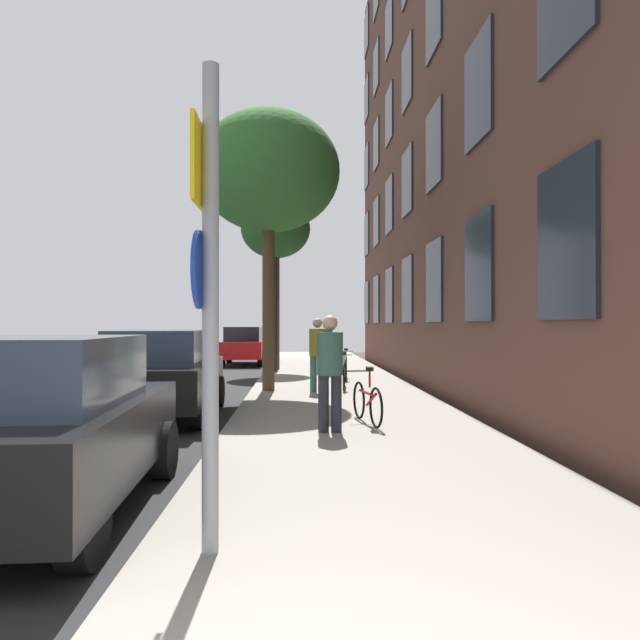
{
  "coord_description": "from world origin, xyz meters",
  "views": [
    {
      "loc": [
        0.17,
        -1.71,
        1.74
      ],
      "look_at": [
        0.56,
        9.17,
        1.82
      ],
      "focal_mm": 34.22,
      "sensor_mm": 36.0,
      "label": 1
    }
  ],
  "objects_px": {
    "bicycle_1": "(344,374)",
    "car_1": "(162,373)",
    "bicycle_0": "(367,401)",
    "pedestrian_2": "(327,344)",
    "car_0": "(43,425)",
    "bicycle_2": "(346,367)",
    "traffic_light": "(273,293)",
    "pedestrian_1": "(317,350)",
    "pedestrian_0": "(330,365)",
    "sign_post": "(207,280)",
    "tree_far": "(276,231)",
    "car_2": "(244,345)",
    "tree_near": "(269,173)"
  },
  "relations": [
    {
      "from": "tree_far",
      "to": "bicycle_0",
      "type": "height_order",
      "value": "tree_far"
    },
    {
      "from": "bicycle_2",
      "to": "pedestrian_0",
      "type": "distance_m",
      "value": 8.75
    },
    {
      "from": "bicycle_0",
      "to": "sign_post",
      "type": "bearing_deg",
      "value": -107.76
    },
    {
      "from": "bicycle_0",
      "to": "pedestrian_1",
      "type": "height_order",
      "value": "pedestrian_1"
    },
    {
      "from": "pedestrian_0",
      "to": "pedestrian_2",
      "type": "bearing_deg",
      "value": 87.59
    },
    {
      "from": "sign_post",
      "to": "tree_far",
      "type": "relative_size",
      "value": 0.56
    },
    {
      "from": "pedestrian_0",
      "to": "car_1",
      "type": "bearing_deg",
      "value": 143.02
    },
    {
      "from": "traffic_light",
      "to": "bicycle_1",
      "type": "xyz_separation_m",
      "value": [
        2.02,
        -5.64,
        -2.32
      ]
    },
    {
      "from": "tree_far",
      "to": "car_1",
      "type": "xyz_separation_m",
      "value": [
        -1.7,
        -10.79,
        -4.3
      ]
    },
    {
      "from": "sign_post",
      "to": "car_2",
      "type": "xyz_separation_m",
      "value": [
        -1.66,
        21.81,
        -1.21
      ]
    },
    {
      "from": "bicycle_2",
      "to": "car_2",
      "type": "xyz_separation_m",
      "value": [
        -3.72,
        8.36,
        0.36
      ]
    },
    {
      "from": "sign_post",
      "to": "bicycle_1",
      "type": "relative_size",
      "value": 2.07
    },
    {
      "from": "bicycle_0",
      "to": "pedestrian_1",
      "type": "relative_size",
      "value": 0.9
    },
    {
      "from": "sign_post",
      "to": "bicycle_0",
      "type": "xyz_separation_m",
      "value": [
        1.78,
        5.55,
        -1.57
      ]
    },
    {
      "from": "sign_post",
      "to": "bicycle_2",
      "type": "distance_m",
      "value": 13.7
    },
    {
      "from": "bicycle_1",
      "to": "pedestrian_1",
      "type": "height_order",
      "value": "pedestrian_1"
    },
    {
      "from": "bicycle_2",
      "to": "car_1",
      "type": "bearing_deg",
      "value": -121.41
    },
    {
      "from": "pedestrian_1",
      "to": "car_0",
      "type": "relative_size",
      "value": 0.44
    },
    {
      "from": "tree_near",
      "to": "pedestrian_2",
      "type": "distance_m",
      "value": 6.69
    },
    {
      "from": "car_1",
      "to": "traffic_light",
      "type": "bearing_deg",
      "value": 80.14
    },
    {
      "from": "bicycle_2",
      "to": "bicycle_1",
      "type": "bearing_deg",
      "value": -95.6
    },
    {
      "from": "pedestrian_2",
      "to": "car_0",
      "type": "distance_m",
      "value": 14.55
    },
    {
      "from": "pedestrian_0",
      "to": "pedestrian_2",
      "type": "distance_m",
      "value": 10.62
    },
    {
      "from": "pedestrian_2",
      "to": "car_0",
      "type": "height_order",
      "value": "pedestrian_2"
    },
    {
      "from": "car_1",
      "to": "pedestrian_2",
      "type": "bearing_deg",
      "value": 67.61
    },
    {
      "from": "sign_post",
      "to": "pedestrian_2",
      "type": "height_order",
      "value": "sign_post"
    },
    {
      "from": "car_1",
      "to": "car_2",
      "type": "bearing_deg",
      "value": 89.22
    },
    {
      "from": "pedestrian_0",
      "to": "sign_post",
      "type": "bearing_deg",
      "value": -103.3
    },
    {
      "from": "sign_post",
      "to": "tree_near",
      "type": "relative_size",
      "value": 0.51
    },
    {
      "from": "tree_far",
      "to": "sign_post",
      "type": "bearing_deg",
      "value": -89.46
    },
    {
      "from": "tree_near",
      "to": "traffic_light",
      "type": "bearing_deg",
      "value": 91.34
    },
    {
      "from": "bicycle_0",
      "to": "pedestrian_2",
      "type": "height_order",
      "value": "pedestrian_2"
    },
    {
      "from": "sign_post",
      "to": "pedestrian_2",
      "type": "relative_size",
      "value": 2.02
    },
    {
      "from": "pedestrian_0",
      "to": "bicycle_1",
      "type": "bearing_deg",
      "value": 83.69
    },
    {
      "from": "sign_post",
      "to": "bicycle_1",
      "type": "bearing_deg",
      "value": 80.59
    },
    {
      "from": "traffic_light",
      "to": "bicycle_1",
      "type": "height_order",
      "value": "traffic_light"
    },
    {
      "from": "tree_near",
      "to": "car_2",
      "type": "distance_m",
      "value": 12.25
    },
    {
      "from": "tree_far",
      "to": "pedestrian_2",
      "type": "height_order",
      "value": "tree_far"
    },
    {
      "from": "bicycle_1",
      "to": "bicycle_0",
      "type": "bearing_deg",
      "value": -90.27
    },
    {
      "from": "car_1",
      "to": "car_2",
      "type": "xyz_separation_m",
      "value": [
        0.2,
        14.79,
        -0.0
      ]
    },
    {
      "from": "bicycle_1",
      "to": "car_1",
      "type": "relative_size",
      "value": 0.38
    },
    {
      "from": "tree_far",
      "to": "car_0",
      "type": "bearing_deg",
      "value": -95.06
    },
    {
      "from": "bicycle_2",
      "to": "pedestrian_0",
      "type": "bearing_deg",
      "value": -96.1
    },
    {
      "from": "bicycle_1",
      "to": "pedestrian_1",
      "type": "distance_m",
      "value": 1.14
    },
    {
      "from": "car_0",
      "to": "car_1",
      "type": "distance_m",
      "value": 5.84
    },
    {
      "from": "tree_far",
      "to": "car_0",
      "type": "xyz_separation_m",
      "value": [
        -1.47,
        -16.62,
        -4.3
      ]
    },
    {
      "from": "sign_post",
      "to": "pedestrian_1",
      "type": "relative_size",
      "value": 1.97
    },
    {
      "from": "bicycle_2",
      "to": "pedestrian_0",
      "type": "relative_size",
      "value": 0.96
    },
    {
      "from": "car_0",
      "to": "car_2",
      "type": "height_order",
      "value": "same"
    },
    {
      "from": "car_1",
      "to": "car_2",
      "type": "height_order",
      "value": "same"
    }
  ]
}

